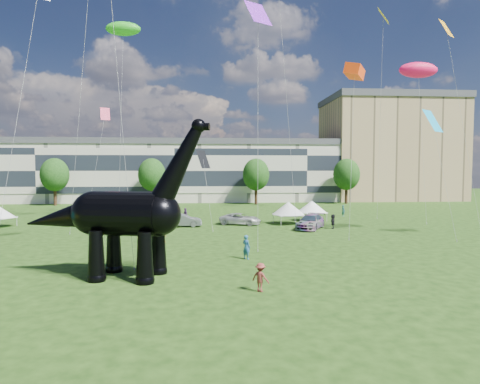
{
  "coord_description": "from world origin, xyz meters",
  "views": [
    {
      "loc": [
        -0.72,
        -24.44,
        6.87
      ],
      "look_at": [
        1.62,
        8.0,
        5.0
      ],
      "focal_mm": 30.0,
      "sensor_mm": 36.0,
      "label": 1
    }
  ],
  "objects": [
    {
      "name": "kites",
      "position": [
        13.43,
        26.1,
        21.35
      ],
      "size": [
        47.53,
        33.41,
        27.45
      ],
      "color": "red",
      "rests_on": "ground"
    },
    {
      "name": "tree_far_right",
      "position": [
        26.0,
        53.0,
        6.29
      ],
      "size": [
        5.2,
        5.2,
        9.44
      ],
      "color": "#382314",
      "rests_on": "ground"
    },
    {
      "name": "car_grey",
      "position": [
        -4.15,
        23.34,
        0.76
      ],
      "size": [
        4.63,
        1.7,
        1.51
      ],
      "primitive_type": "imported",
      "rotation": [
        0.0,
        0.0,
        1.59
      ],
      "color": "slate",
      "rests_on": "ground"
    },
    {
      "name": "terrace_row",
      "position": [
        -8.0,
        62.0,
        6.0
      ],
      "size": [
        78.0,
        11.0,
        12.0
      ],
      "primitive_type": "cube",
      "color": "beige",
      "rests_on": "ground"
    },
    {
      "name": "tree_mid_right",
      "position": [
        8.0,
        53.0,
        6.29
      ],
      "size": [
        5.2,
        5.2,
        9.44
      ],
      "color": "#382314",
      "rests_on": "ground"
    },
    {
      "name": "apartment_block",
      "position": [
        40.0,
        65.0,
        11.0
      ],
      "size": [
        28.0,
        18.0,
        22.0
      ],
      "primitive_type": "cube",
      "color": "tan",
      "rests_on": "ground"
    },
    {
      "name": "car_white",
      "position": [
        2.87,
        24.62,
        0.71
      ],
      "size": [
        5.56,
        3.82,
        1.41
      ],
      "primitive_type": "imported",
      "rotation": [
        0.0,
        0.0,
        1.25
      ],
      "color": "silver",
      "rests_on": "ground"
    },
    {
      "name": "gazebo_near",
      "position": [
        8.89,
        24.82,
        1.96
      ],
      "size": [
        4.6,
        4.6,
        2.79
      ],
      "rotation": [
        0.0,
        0.0,
        0.17
      ],
      "color": "silver",
      "rests_on": "ground"
    },
    {
      "name": "car_dark",
      "position": [
        10.66,
        20.55,
        0.82
      ],
      "size": [
        4.76,
        6.01,
        1.63
      ],
      "primitive_type": "imported",
      "rotation": [
        0.0,
        0.0,
        -0.52
      ],
      "color": "#595960",
      "rests_on": "ground"
    },
    {
      "name": "ground",
      "position": [
        0.0,
        0.0,
        0.0
      ],
      "size": [
        220.0,
        220.0,
        0.0
      ],
      "primitive_type": "plane",
      "color": "#16330C",
      "rests_on": "ground"
    },
    {
      "name": "car_silver",
      "position": [
        -17.86,
        26.24,
        0.81
      ],
      "size": [
        3.39,
        5.1,
        1.61
      ],
      "primitive_type": "imported",
      "rotation": [
        0.0,
        0.0,
        0.34
      ],
      "color": "#ADADB1",
      "rests_on": "ground"
    },
    {
      "name": "tree_mid_left",
      "position": [
        -12.0,
        53.0,
        6.29
      ],
      "size": [
        5.2,
        5.2,
        9.44
      ],
      "color": "#382314",
      "rests_on": "ground"
    },
    {
      "name": "tree_far_left",
      "position": [
        -30.0,
        53.0,
        6.29
      ],
      "size": [
        5.2,
        5.2,
        9.44
      ],
      "color": "#382314",
      "rests_on": "ground"
    },
    {
      "name": "gazebo_far",
      "position": [
        12.59,
        27.61,
        1.88
      ],
      "size": [
        4.87,
        4.87,
        2.68
      ],
      "rotation": [
        0.0,
        0.0,
        0.33
      ],
      "color": "white",
      "rests_on": "ground"
    },
    {
      "name": "dinosaur_sculpture",
      "position": [
        -6.51,
        1.23,
        3.89
      ],
      "size": [
        12.6,
        4.83,
        10.29
      ],
      "rotation": [
        0.0,
        0.0,
        -0.23
      ],
      "color": "black",
      "rests_on": "ground"
    },
    {
      "name": "visitors",
      "position": [
        -3.87,
        15.58,
        0.85
      ],
      "size": [
        47.16,
        35.54,
        1.86
      ],
      "color": "#A87154",
      "rests_on": "ground"
    }
  ]
}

